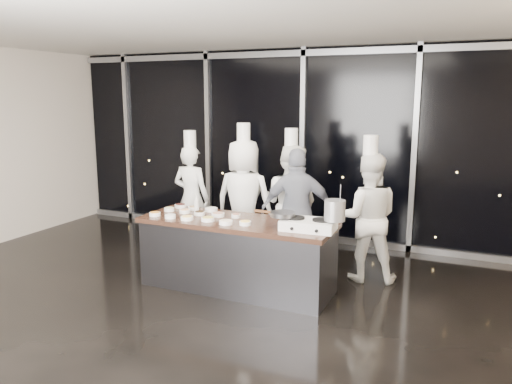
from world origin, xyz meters
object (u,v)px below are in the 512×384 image
(guest, at_px, (298,211))
(stock_pot, at_px, (335,210))
(chef_far_left, at_px, (191,197))
(demo_counter, at_px, (237,254))
(chef_center, at_px, (290,203))
(chef_right, at_px, (368,217))
(stove, at_px, (308,224))
(chef_left, at_px, (244,200))
(frying_pan, at_px, (282,214))

(guest, bearing_deg, stock_pot, 108.99)
(stock_pot, relative_size, chef_far_left, 0.12)
(demo_counter, bearing_deg, chef_center, 79.17)
(chef_right, bearing_deg, guest, -11.02)
(chef_center, bearing_deg, stove, 129.56)
(stock_pot, height_order, guest, guest)
(chef_center, xyz_separation_m, guest, (0.23, -0.33, -0.02))
(stove, distance_m, chef_far_left, 2.69)
(chef_center, bearing_deg, chef_right, 178.09)
(stock_pot, xyz_separation_m, chef_center, (-1.02, 1.35, -0.28))
(stove, relative_size, chef_left, 0.31)
(frying_pan, bearing_deg, stock_pot, 0.45)
(frying_pan, distance_m, guest, 1.10)
(stock_pot, xyz_separation_m, chef_far_left, (-2.66, 1.28, -0.30))
(chef_far_left, bearing_deg, chef_center, -177.45)
(frying_pan, xyz_separation_m, guest, (-0.18, 1.06, -0.20))
(chef_far_left, height_order, chef_right, chef_right)
(chef_center, bearing_deg, chef_left, 30.91)
(chef_left, relative_size, chef_center, 1.04)
(frying_pan, xyz_separation_m, chef_left, (-1.05, 1.17, -0.15))
(stock_pot, distance_m, chef_left, 2.02)
(demo_counter, height_order, frying_pan, frying_pan)
(demo_counter, xyz_separation_m, chef_center, (0.24, 1.28, 0.43))
(frying_pan, height_order, stock_pot, stock_pot)
(chef_left, xyz_separation_m, chef_right, (1.83, -0.06, -0.06))
(frying_pan, bearing_deg, guest, 95.68)
(demo_counter, relative_size, chef_center, 1.25)
(demo_counter, bearing_deg, stock_pot, -3.16)
(demo_counter, height_order, chef_left, chef_left)
(demo_counter, relative_size, stove, 3.84)
(demo_counter, distance_m, chef_right, 1.78)
(frying_pan, relative_size, chef_center, 0.26)
(frying_pan, distance_m, stock_pot, 0.63)
(chef_far_left, height_order, chef_left, chef_left)
(stove, height_order, chef_far_left, chef_far_left)
(frying_pan, xyz_separation_m, chef_far_left, (-2.04, 1.33, -0.21))
(stock_pot, bearing_deg, chef_center, 127.15)
(stove, distance_m, chef_center, 1.53)
(demo_counter, xyz_separation_m, chef_far_left, (-1.40, 1.21, 0.40))
(chef_left, distance_m, chef_right, 1.83)
(chef_center, distance_m, chef_right, 1.22)
(stove, xyz_separation_m, chef_center, (-0.72, 1.35, -0.08))
(stove, relative_size, chef_center, 0.32)
(stove, height_order, stock_pot, stock_pot)
(chef_far_left, distance_m, chef_right, 2.83)
(demo_counter, xyz_separation_m, chef_left, (-0.40, 1.05, 0.46))
(demo_counter, distance_m, chef_left, 1.22)
(chef_right, bearing_deg, chef_center, -27.18)
(demo_counter, height_order, chef_right, chef_right)
(demo_counter, distance_m, chef_center, 1.37)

